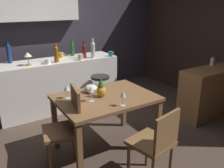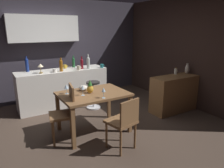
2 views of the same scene
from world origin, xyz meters
TOP-DOWN VIEW (x-y plane):
  - ground_plane at (0.00, 0.00)m, footprint 9.00×9.00m
  - wall_kitchen_back at (-0.06, 2.08)m, footprint 5.20×0.33m
  - wall_side_right at (2.55, 0.30)m, footprint 0.10×4.40m
  - dining_table at (-0.06, -0.22)m, footprint 1.19×0.86m
  - kitchen_counter at (-0.11, 1.34)m, footprint 2.10×0.60m
  - sideboard_cabinet at (1.95, -0.30)m, footprint 1.10×0.44m
  - chair_near_window at (-0.60, -0.29)m, footprint 0.47×0.47m
  - chair_by_doorway at (0.06, -1.04)m, footprint 0.47×0.47m
  - bar_stool at (0.45, 0.82)m, footprint 0.34×0.34m
  - wine_glass_left at (-0.27, -0.26)m, footprint 0.07×0.07m
  - wine_glass_right at (-0.48, -0.03)m, footprint 0.08×0.08m
  - wine_glass_center at (-0.03, -0.57)m, footprint 0.07×0.07m
  - pineapple_centerpiece at (-0.10, -0.20)m, footprint 0.12×0.12m
  - fruit_bowl at (-0.14, -0.00)m, footprint 0.17×0.17m
  - wine_bottle_ruby at (0.36, 1.21)m, footprint 0.07×0.07m
  - wine_bottle_amber at (-0.17, 1.19)m, footprint 0.08×0.08m
  - wine_bottle_green at (0.26, 1.52)m, footprint 0.07×0.07m
  - wine_bottle_cobalt at (-0.84, 1.54)m, footprint 0.07×0.07m
  - wine_bottle_clear at (0.50, 1.15)m, footprint 0.08×0.08m
  - cup_cream at (0.22, 1.11)m, footprint 0.11×0.08m
  - cup_teal at (0.84, 1.10)m, footprint 0.12×0.09m
  - cup_mustard at (0.03, 1.50)m, footprint 0.12×0.08m
  - cup_white at (-0.33, 1.15)m, footprint 0.12×0.08m
  - counter_lamp at (-0.62, 1.21)m, footprint 0.13×0.13m
  - pillar_candle_tall at (2.12, -0.14)m, footprint 0.07×0.07m
  - vase_ceramic_ivory at (2.38, -0.25)m, footprint 0.10×0.10m

SIDE VIEW (x-z plane):
  - ground_plane at x=0.00m, z-range 0.00..0.00m
  - bar_stool at x=0.45m, z-range 0.02..0.67m
  - sideboard_cabinet at x=1.95m, z-range 0.00..0.82m
  - kitchen_counter at x=-0.11m, z-range 0.00..0.90m
  - chair_by_doorway at x=0.06m, z-range 0.06..0.91m
  - chair_near_window at x=-0.60m, z-range 0.04..1.01m
  - dining_table at x=-0.06m, z-range 0.28..1.02m
  - fruit_bowl at x=-0.14m, z-range 0.74..0.84m
  - pineapple_centerpiece at x=-0.10m, z-range 0.72..0.96m
  - wine_glass_right at x=-0.48m, z-range 0.78..0.96m
  - wine_glass_center at x=-0.03m, z-range 0.79..0.97m
  - wine_glass_left at x=-0.27m, z-range 0.79..0.97m
  - pillar_candle_tall at x=2.12m, z-range 0.81..0.97m
  - vase_ceramic_ivory at x=2.38m, z-range 0.81..1.06m
  - cup_white at x=-0.33m, z-range 0.90..0.98m
  - cup_mustard at x=0.03m, z-range 0.90..0.99m
  - cup_teal at x=0.84m, z-range 0.90..0.99m
  - cup_cream at x=0.22m, z-range 0.90..1.01m
  - wine_bottle_green at x=0.26m, z-range 0.89..1.18m
  - wine_bottle_ruby at x=0.36m, z-range 0.89..1.19m
  - wine_bottle_amber at x=-0.17m, z-range 0.89..1.21m
  - counter_lamp at x=-0.62m, z-range 0.95..1.16m
  - wine_bottle_clear at x=0.50m, z-range 0.88..1.23m
  - wine_bottle_cobalt at x=-0.84m, z-range 0.89..1.25m
  - wall_side_right at x=2.55m, z-range 0.00..2.60m
  - wall_kitchen_back at x=-0.06m, z-range 0.11..2.71m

